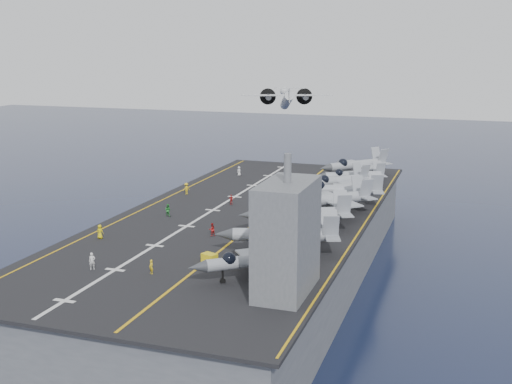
% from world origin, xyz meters
% --- Properties ---
extents(ground, '(500.00, 500.00, 0.00)m').
position_xyz_m(ground, '(0.00, 0.00, 0.00)').
color(ground, '#142135').
rests_on(ground, ground).
extents(hull, '(36.00, 90.00, 10.00)m').
position_xyz_m(hull, '(0.00, 0.00, 5.00)').
color(hull, '#56595E').
rests_on(hull, ground).
extents(flight_deck, '(38.00, 92.00, 0.40)m').
position_xyz_m(flight_deck, '(0.00, 0.00, 10.20)').
color(flight_deck, black).
rests_on(flight_deck, hull).
extents(foul_line, '(0.35, 90.00, 0.02)m').
position_xyz_m(foul_line, '(3.00, 0.00, 10.42)').
color(foul_line, gold).
rests_on(foul_line, flight_deck).
extents(landing_centerline, '(0.50, 90.00, 0.02)m').
position_xyz_m(landing_centerline, '(-6.00, 0.00, 10.42)').
color(landing_centerline, silver).
rests_on(landing_centerline, flight_deck).
extents(deck_edge_port, '(0.25, 90.00, 0.02)m').
position_xyz_m(deck_edge_port, '(-17.00, 0.00, 10.42)').
color(deck_edge_port, gold).
rests_on(deck_edge_port, flight_deck).
extents(deck_edge_stbd, '(0.25, 90.00, 0.02)m').
position_xyz_m(deck_edge_stbd, '(18.50, 0.00, 10.42)').
color(deck_edge_stbd, gold).
rests_on(deck_edge_stbd, flight_deck).
extents(island_superstructure, '(5.00, 10.00, 15.00)m').
position_xyz_m(island_superstructure, '(15.00, -30.00, 17.90)').
color(island_superstructure, '#56595E').
rests_on(island_superstructure, flight_deck).
extents(fighter_jet_1, '(16.20, 15.52, 4.70)m').
position_xyz_m(fighter_jet_1, '(10.54, -27.53, 12.75)').
color(fighter_jet_1, '#8C969D').
rests_on(fighter_jet_1, flight_deck).
extents(fighter_jet_2, '(18.19, 14.80, 5.46)m').
position_xyz_m(fighter_jet_2, '(11.26, -17.84, 13.13)').
color(fighter_jet_2, gray).
rests_on(fighter_jet_2, flight_deck).
extents(fighter_jet_3, '(18.99, 16.39, 5.55)m').
position_xyz_m(fighter_jet_3, '(10.66, -7.07, 13.18)').
color(fighter_jet_3, '#9CA4AA').
rests_on(fighter_jet_3, flight_deck).
extents(fighter_jet_4, '(19.44, 19.10, 5.68)m').
position_xyz_m(fighter_jet_4, '(12.52, 2.35, 13.24)').
color(fighter_jet_4, '#8E969C').
rests_on(fighter_jet_4, flight_deck).
extents(fighter_jet_5, '(18.09, 14.38, 5.51)m').
position_xyz_m(fighter_jet_5, '(12.76, 10.16, 13.15)').
color(fighter_jet_5, gray).
rests_on(fighter_jet_5, flight_deck).
extents(fighter_jet_6, '(16.57, 17.20, 5.00)m').
position_xyz_m(fighter_jet_6, '(10.69, 18.43, 12.90)').
color(fighter_jet_6, gray).
rests_on(fighter_jet_6, flight_deck).
extents(fighter_jet_7, '(15.88, 13.96, 4.62)m').
position_xyz_m(fighter_jet_7, '(12.25, 25.26, 12.71)').
color(fighter_jet_7, '#A3A9B3').
rests_on(fighter_jet_7, flight_deck).
extents(fighter_jet_8, '(18.58, 18.99, 5.54)m').
position_xyz_m(fighter_jet_8, '(11.20, 34.20, 13.17)').
color(fighter_jet_8, '#8D949C').
rests_on(fighter_jet_8, flight_deck).
extents(tow_cart_a, '(2.12, 1.76, 1.09)m').
position_xyz_m(tow_cart_a, '(3.46, -23.82, 10.95)').
color(tow_cart_a, yellow).
rests_on(tow_cart_a, flight_deck).
extents(tow_cart_b, '(2.35, 1.77, 1.27)m').
position_xyz_m(tow_cart_b, '(4.95, 5.92, 11.03)').
color(tow_cart_b, gold).
rests_on(tow_cart_b, flight_deck).
extents(tow_cart_c, '(1.93, 1.32, 1.12)m').
position_xyz_m(tow_cart_c, '(4.06, 18.81, 10.96)').
color(tow_cart_c, gold).
rests_on(tow_cart_c, flight_deck).
extents(crew_0, '(1.19, 0.80, 1.97)m').
position_xyz_m(crew_0, '(-14.63, -19.45, 11.38)').
color(crew_0, yellow).
rests_on(crew_0, flight_deck).
extents(crew_1, '(1.48, 1.37, 2.05)m').
position_xyz_m(crew_1, '(-8.64, -30.65, 11.42)').
color(crew_1, silver).
rests_on(crew_1, flight_deck).
extents(crew_2, '(1.22, 0.85, 1.95)m').
position_xyz_m(crew_2, '(-11.16, -5.70, 11.37)').
color(crew_2, '#268C33').
rests_on(crew_2, flight_deck).
extents(crew_3, '(1.37, 1.49, 2.07)m').
position_xyz_m(crew_3, '(-14.91, 9.21, 11.43)').
color(crew_3, yellow).
rests_on(crew_3, flight_deck).
extents(crew_4, '(1.19, 1.03, 1.67)m').
position_xyz_m(crew_4, '(-4.55, 4.58, 11.23)').
color(crew_4, '#B21919').
rests_on(crew_4, flight_deck).
extents(crew_5, '(1.18, 1.38, 1.95)m').
position_xyz_m(crew_5, '(-11.83, 28.05, 11.37)').
color(crew_5, silver).
rests_on(crew_5, flight_deck).
extents(crew_6, '(1.21, 1.07, 1.68)m').
position_xyz_m(crew_6, '(-1.34, -29.75, 11.24)').
color(crew_6, yellow).
rests_on(crew_6, flight_deck).
extents(crew_7, '(1.30, 1.33, 1.86)m').
position_xyz_m(crew_7, '(-0.56, -13.37, 11.33)').
color(crew_7, '#B21919').
rests_on(crew_7, flight_deck).
extents(transport_plane, '(25.11, 21.20, 5.04)m').
position_xyz_m(transport_plane, '(-9.17, 53.51, 23.83)').
color(transport_plane, silver).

